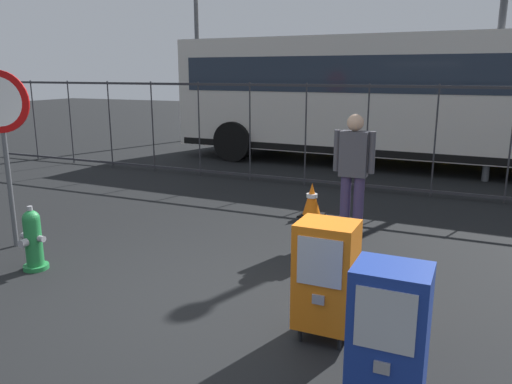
{
  "coord_description": "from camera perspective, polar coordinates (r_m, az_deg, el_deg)",
  "views": [
    {
      "loc": [
        2.52,
        -3.76,
        2.2
      ],
      "look_at": [
        0.3,
        1.2,
        0.9
      ],
      "focal_mm": 35.25,
      "sensor_mm": 36.0,
      "label": 1
    }
  ],
  "objects": [
    {
      "name": "newspaper_box_secondary",
      "position": [
        4.24,
        7.95,
        -9.27
      ],
      "size": [
        0.48,
        0.42,
        1.02
      ],
      "color": "black",
      "rests_on": "ground_plane"
    },
    {
      "name": "stop_sign",
      "position": [
        6.94,
        -26.94,
        7.07
      ],
      "size": [
        0.71,
        0.31,
        2.23
      ],
      "color": "#4C4F54",
      "rests_on": "ground_plane"
    },
    {
      "name": "pedestrian",
      "position": [
        6.79,
        10.99,
        2.57
      ],
      "size": [
        0.55,
        0.22,
        1.67
      ],
      "color": "#382D51",
      "rests_on": "ground_plane"
    },
    {
      "name": "fence_barrier",
      "position": [
        9.75,
        9.01,
        6.33
      ],
      "size": [
        18.03,
        0.04,
        2.0
      ],
      "color": "#2D2D33",
      "rests_on": "ground_plane"
    },
    {
      "name": "bus_near",
      "position": [
        12.5,
        15.46,
        10.73
      ],
      "size": [
        10.58,
        3.07,
        3.0
      ],
      "rotation": [
        0.0,
        0.0,
        -0.03
      ],
      "color": "beige",
      "rests_on": "ground_plane"
    },
    {
      "name": "newspaper_box_primary",
      "position": [
        3.46,
        14.84,
        -15.15
      ],
      "size": [
        0.48,
        0.42,
        1.02
      ],
      "color": "black",
      "rests_on": "ground_plane"
    },
    {
      "name": "street_light_near_left",
      "position": [
        17.1,
        -6.81,
        19.84
      ],
      "size": [
        0.32,
        0.32,
        7.13
      ],
      "color": "#4C4F54",
      "rests_on": "ground_plane"
    },
    {
      "name": "bus_far",
      "position": [
        16.92,
        24.53,
        10.61
      ],
      "size": [
        10.75,
        3.99,
        3.0
      ],
      "rotation": [
        0.0,
        0.0,
        -0.14
      ],
      "color": "gold",
      "rests_on": "ground_plane"
    },
    {
      "name": "ground_plane",
      "position": [
        5.03,
        -8.96,
        -12.66
      ],
      "size": [
        60.0,
        60.0,
        0.0
      ],
      "primitive_type": "plane",
      "color": "black"
    },
    {
      "name": "fire_hydrant",
      "position": [
        6.24,
        -23.98,
        -4.98
      ],
      "size": [
        0.33,
        0.32,
        0.75
      ],
      "color": "#1E7238",
      "rests_on": "ground_plane"
    },
    {
      "name": "traffic_cone",
      "position": [
        7.86,
        6.35,
        -0.91
      ],
      "size": [
        0.36,
        0.36,
        0.53
      ],
      "color": "black",
      "rests_on": "ground_plane"
    }
  ]
}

